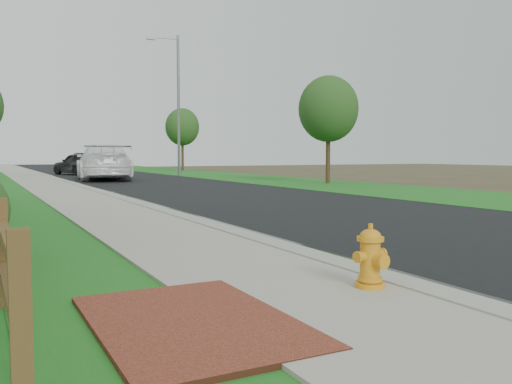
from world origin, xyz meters
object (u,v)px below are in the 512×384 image
fire_hydrant (370,258)px  white_suv (103,162)px  dark_car_mid (78,164)px  streetlight (176,97)px

fire_hydrant → white_suv: (2.93, 27.71, 0.63)m
fire_hydrant → dark_car_mid: dark_car_mid is taller
fire_hydrant → dark_car_mid: (2.95, 36.48, 0.42)m
dark_car_mid → streetlight: 8.99m
white_suv → dark_car_mid: white_suv is taller
white_suv → streetlight: streetlight is taller
white_suv → dark_car_mid: 8.77m
dark_car_mid → streetlight: (5.67, -5.26, 4.59)m
fire_hydrant → white_suv: 27.87m
white_suv → dark_car_mid: size_ratio=1.48×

